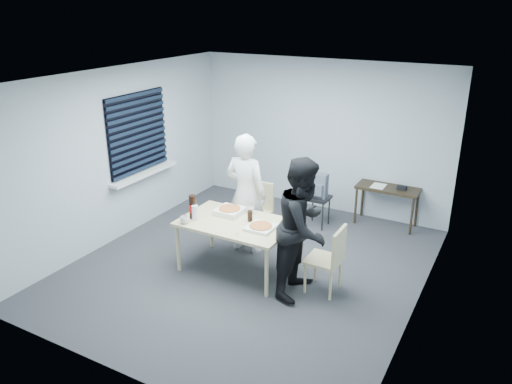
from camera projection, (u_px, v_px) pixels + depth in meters
The scene contains 19 objects.
room at pixel (140, 140), 7.79m from camera, with size 5.00×5.00×5.00m.
dining_table at pixel (236, 226), 6.66m from camera, with size 1.48×0.93×0.72m.
chair_far at pixel (258, 207), 7.65m from camera, with size 0.42×0.42×0.89m.
chair_right at pixel (330, 256), 6.18m from camera, with size 0.42×0.42×0.89m.
person_white at pixel (246, 194), 7.14m from camera, with size 0.65×0.42×1.77m, color silver.
person_black at pixel (303, 227), 6.08m from camera, with size 0.86×0.47×1.77m, color black.
side_table at pixel (388, 192), 8.07m from camera, with size 0.99×0.44×0.66m.
stool at pixel (318, 203), 8.09m from camera, with size 0.37×0.37×0.51m.
backpack at pixel (318, 186), 7.97m from camera, with size 0.28×0.20×0.39m.
pizza_box_a at pixel (230, 211), 6.88m from camera, with size 0.35×0.35×0.09m.
pizza_box_b at pixel (261, 227), 6.43m from camera, with size 0.35×0.35×0.05m.
mug_a at pixel (185, 220), 6.58m from camera, with size 0.12×0.12×0.10m, color silver.
mug_b at pixel (250, 211), 6.87m from camera, with size 0.10×0.10×0.09m, color silver.
cola_glass at pixel (250, 216), 6.63m from camera, with size 0.07×0.07×0.15m, color black.
soda_bottle at pixel (193, 207), 6.71m from camera, with size 0.10×0.10×0.32m.
plastic_cups at pixel (195, 213), 6.67m from camera, with size 0.09×0.09×0.20m, color silver.
rubber_band at pixel (237, 234), 6.28m from camera, with size 0.06×0.06×0.00m, color red.
papers at pixel (378, 186), 8.09m from camera, with size 0.21×0.29×0.00m, color white.
black_box at pixel (402, 188), 7.93m from camera, with size 0.15×0.10×0.06m, color black.
Camera 1 is at (3.04, -5.35, 3.46)m, focal length 35.00 mm.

